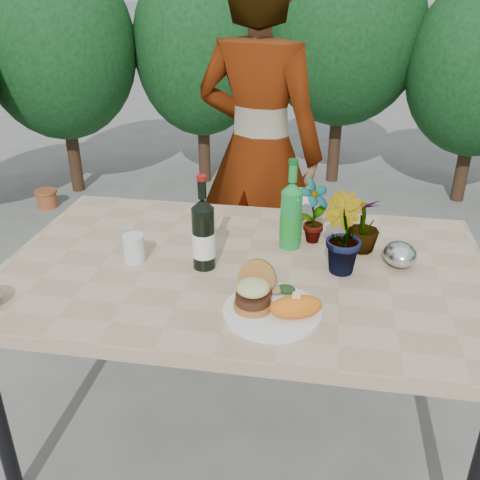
% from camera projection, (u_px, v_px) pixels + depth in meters
% --- Properties ---
extents(ground, '(80.00, 80.00, 0.00)m').
position_uv_depth(ground, '(243.00, 431.00, 2.11)').
color(ground, '#64635F').
rests_on(ground, ground).
extents(patio_table, '(1.60, 1.00, 0.75)m').
position_uv_depth(patio_table, '(244.00, 279.00, 1.81)').
color(patio_table, tan).
rests_on(patio_table, ground).
extents(shrub_hedge, '(6.86, 4.98, 2.06)m').
position_uv_depth(shrub_hedge, '(344.00, 76.00, 3.01)').
color(shrub_hedge, '#382316').
rests_on(shrub_hedge, ground).
extents(dinner_plate, '(0.28, 0.28, 0.01)m').
position_uv_depth(dinner_plate, '(272.00, 312.00, 1.51)').
color(dinner_plate, white).
rests_on(dinner_plate, patio_table).
extents(burger_stack, '(0.11, 0.16, 0.11)m').
position_uv_depth(burger_stack, '(254.00, 291.00, 1.52)').
color(burger_stack, '#B7722D').
rests_on(burger_stack, dinner_plate).
extents(sweet_potato, '(0.17, 0.12, 0.06)m').
position_uv_depth(sweet_potato, '(296.00, 307.00, 1.47)').
color(sweet_potato, orange).
rests_on(sweet_potato, dinner_plate).
extents(grilled_veg, '(0.08, 0.05, 0.03)m').
position_uv_depth(grilled_veg, '(282.00, 289.00, 1.59)').
color(grilled_veg, olive).
rests_on(grilled_veg, dinner_plate).
extents(wine_bottle, '(0.08, 0.08, 0.32)m').
position_uv_depth(wine_bottle, '(203.00, 235.00, 1.72)').
color(wine_bottle, black).
rests_on(wine_bottle, patio_table).
extents(sparkling_water, '(0.08, 0.08, 0.32)m').
position_uv_depth(sparkling_water, '(291.00, 216.00, 1.85)').
color(sparkling_water, '#198B36').
rests_on(sparkling_water, patio_table).
extents(plastic_cup, '(0.07, 0.07, 0.09)m').
position_uv_depth(plastic_cup, '(134.00, 248.00, 1.78)').
color(plastic_cup, silver).
rests_on(plastic_cup, patio_table).
extents(seedling_left, '(0.15, 0.14, 0.24)m').
position_uv_depth(seedling_left, '(313.00, 212.00, 1.88)').
color(seedling_left, '#23591E').
rests_on(seedling_left, patio_table).
extents(seedling_mid, '(0.18, 0.18, 0.26)m').
position_uv_depth(seedling_mid, '(341.00, 234.00, 1.69)').
color(seedling_mid, '#255D20').
rests_on(seedling_mid, patio_table).
extents(seedling_right, '(0.15, 0.15, 0.19)m').
position_uv_depth(seedling_right, '(364.00, 225.00, 1.83)').
color(seedling_right, '#21511B').
rests_on(seedling_right, patio_table).
extents(blue_bowl, '(0.16, 0.16, 0.10)m').
position_uv_depth(blue_bowl, '(305.00, 205.00, 2.11)').
color(blue_bowl, silver).
rests_on(blue_bowl, patio_table).
extents(foil_packet_right, '(0.13, 0.15, 0.08)m').
position_uv_depth(foil_packet_right, '(400.00, 254.00, 1.76)').
color(foil_packet_right, '#BBBDC3').
rests_on(foil_packet_right, patio_table).
extents(person, '(0.72, 0.57, 1.72)m').
position_uv_depth(person, '(259.00, 153.00, 2.54)').
color(person, '#A87454').
rests_on(person, ground).
extents(terracotta_pot, '(0.17, 0.17, 0.14)m').
position_uv_depth(terracotta_pot, '(47.00, 198.00, 4.14)').
color(terracotta_pot, '#A8522B').
rests_on(terracotta_pot, ground).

